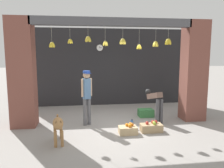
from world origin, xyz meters
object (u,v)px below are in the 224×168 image
(dog, at_px, (58,125))
(worker_stooping, at_px, (156,101))
(water_bottle, at_px, (132,124))
(shopkeeper, at_px, (87,93))
(fruit_crate_apples, at_px, (151,127))
(produce_box_green, at_px, (146,113))
(wall_clock, at_px, (100,48))
(fruit_crate_oranges, at_px, (128,130))

(dog, distance_m, worker_stooping, 3.18)
(dog, distance_m, water_bottle, 2.20)
(shopkeeper, distance_m, fruit_crate_apples, 2.14)
(water_bottle, bearing_deg, worker_stooping, 29.50)
(worker_stooping, bearing_deg, produce_box_green, 82.81)
(produce_box_green, bearing_deg, shopkeeper, -162.82)
(produce_box_green, xyz_separation_m, wall_clock, (-1.43, 1.95, 2.28))
(dog, relative_size, worker_stooping, 0.91)
(fruit_crate_oranges, distance_m, produce_box_green, 1.81)
(fruit_crate_oranges, relative_size, produce_box_green, 0.96)
(dog, bearing_deg, shopkeeper, 143.37)
(fruit_crate_apples, distance_m, produce_box_green, 1.48)
(shopkeeper, height_order, water_bottle, shopkeeper)
(dog, bearing_deg, fruit_crate_apples, 93.07)
(shopkeeper, distance_m, wall_clock, 3.01)
(worker_stooping, bearing_deg, wall_clock, 102.55)
(worker_stooping, relative_size, water_bottle, 3.76)
(worker_stooping, bearing_deg, water_bottle, -169.18)
(water_bottle, bearing_deg, fruit_crate_apples, -35.43)
(water_bottle, bearing_deg, produce_box_green, 56.11)
(fruit_crate_oranges, bearing_deg, fruit_crate_apples, 7.22)
(fruit_crate_apples, xyz_separation_m, produce_box_green, (0.27, 1.46, 0.01))
(fruit_crate_apples, bearing_deg, worker_stooping, 64.96)
(dog, height_order, fruit_crate_oranges, dog)
(worker_stooping, height_order, produce_box_green, worker_stooping)
(shopkeeper, bearing_deg, dog, 39.13)
(worker_stooping, bearing_deg, dog, -173.79)
(water_bottle, distance_m, wall_clock, 3.89)
(produce_box_green, height_order, wall_clock, wall_clock)
(wall_clock, bearing_deg, shopkeeper, -103.13)
(fruit_crate_oranges, bearing_deg, water_bottle, 64.92)
(shopkeeper, bearing_deg, produce_box_green, 174.72)
(dog, relative_size, shopkeeper, 0.55)
(fruit_crate_apples, xyz_separation_m, water_bottle, (-0.48, 0.34, 0.00))
(worker_stooping, bearing_deg, fruit_crate_oranges, -157.99)
(dog, xyz_separation_m, fruit_crate_apples, (2.49, 0.50, -0.34))
(water_bottle, bearing_deg, dog, -157.24)
(fruit_crate_oranges, bearing_deg, shopkeeper, 139.80)
(fruit_crate_apples, bearing_deg, produce_box_green, 79.67)
(produce_box_green, bearing_deg, dog, -144.60)
(worker_stooping, height_order, fruit_crate_oranges, worker_stooping)
(fruit_crate_oranges, xyz_separation_m, produce_box_green, (0.95, 1.55, 0.01))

